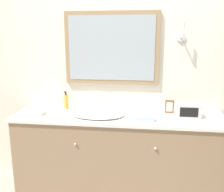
# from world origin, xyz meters

# --- Properties ---
(wall_back) EXTENTS (8.00, 0.18, 2.55)m
(wall_back) POSITION_xyz_m (-0.00, 0.60, 1.28)
(wall_back) COLOR silver
(wall_back) RESTS_ON ground_plane
(vanity_counter) EXTENTS (2.13, 0.57, 0.86)m
(vanity_counter) POSITION_xyz_m (0.00, 0.29, 0.43)
(vanity_counter) COLOR #937556
(vanity_counter) RESTS_ON ground_plane
(sink_basin) EXTENTS (0.53, 0.41, 0.18)m
(sink_basin) POSITION_xyz_m (-0.20, 0.27, 0.87)
(sink_basin) COLOR white
(sink_basin) RESTS_ON vanity_counter
(soap_bottle) EXTENTS (0.05, 0.06, 0.20)m
(soap_bottle) POSITION_xyz_m (-0.59, 0.47, 0.94)
(soap_bottle) COLOR gold
(soap_bottle) RESTS_ON vanity_counter
(appliance_box) EXTENTS (0.24, 0.15, 0.14)m
(appliance_box) POSITION_xyz_m (0.69, 0.33, 0.92)
(appliance_box) COLOR #BCBCC1
(appliance_box) RESTS_ON vanity_counter
(picture_frame) EXTENTS (0.09, 0.01, 0.14)m
(picture_frame) POSITION_xyz_m (0.52, 0.44, 0.92)
(picture_frame) COLOR brown
(picture_frame) RESTS_ON vanity_counter
(hand_towel_near_sink) EXTENTS (0.18, 0.12, 0.05)m
(hand_towel_near_sink) POSITION_xyz_m (-0.84, 0.22, 0.88)
(hand_towel_near_sink) COLOR white
(hand_towel_near_sink) RESTS_ON vanity_counter
(hand_towel_far_corner) EXTENTS (0.17, 0.11, 0.05)m
(hand_towel_far_corner) POSITION_xyz_m (0.28, 0.17, 0.88)
(hand_towel_far_corner) COLOR #A8B7C6
(hand_towel_far_corner) RESTS_ON vanity_counter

